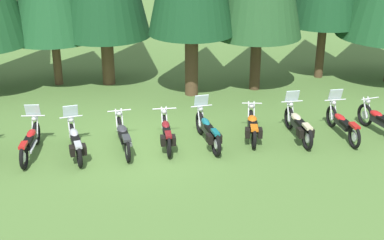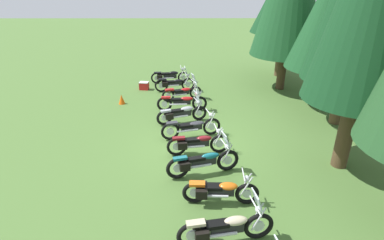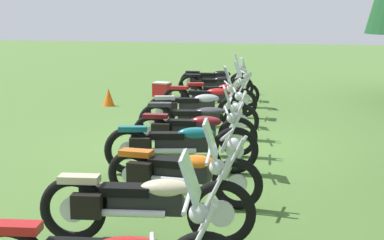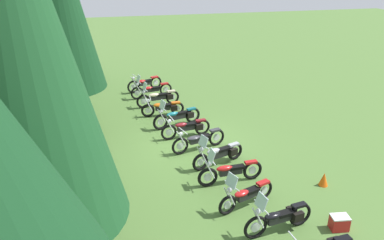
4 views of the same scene
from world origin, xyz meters
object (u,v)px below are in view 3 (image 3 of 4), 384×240
(motorcycle_3, at_px, (210,98))
(traffic_cone, at_px, (109,97))
(motorcycle_2, at_px, (221,91))
(picnic_cooler, at_px, (162,89))
(motorcycle_4, at_px, (196,106))
(motorcycle_0, at_px, (214,79))
(motorcycle_6, at_px, (192,130))
(motorcycle_7, at_px, (180,144))
(motorcycle_8, at_px, (180,172))
(motorcycle_1, at_px, (215,84))
(motorcycle_9, at_px, (144,202))
(motorcycle_5, at_px, (199,117))

(motorcycle_3, bearing_deg, traffic_cone, 160.43)
(motorcycle_2, bearing_deg, picnic_cooler, 124.29)
(motorcycle_3, distance_m, motorcycle_4, 1.33)
(motorcycle_0, height_order, motorcycle_2, motorcycle_2)
(motorcycle_6, distance_m, picnic_cooler, 7.64)
(motorcycle_2, height_order, traffic_cone, motorcycle_2)
(motorcycle_7, distance_m, motorcycle_8, 1.47)
(motorcycle_1, distance_m, picnic_cooler, 1.78)
(motorcycle_8, bearing_deg, traffic_cone, 121.23)
(motorcycle_2, xyz_separation_m, motorcycle_9, (9.53, 1.21, 0.04))
(motorcycle_2, bearing_deg, motorcycle_0, 88.06)
(motorcycle_7, bearing_deg, motorcycle_5, 82.19)
(traffic_cone, bearing_deg, motorcycle_4, 53.81)
(motorcycle_7, relative_size, picnic_cooler, 4.27)
(motorcycle_0, relative_size, motorcycle_5, 0.96)
(motorcycle_4, height_order, picnic_cooler, motorcycle_4)
(motorcycle_1, distance_m, motorcycle_6, 6.85)
(motorcycle_3, bearing_deg, motorcycle_9, -84.79)
(motorcycle_5, height_order, motorcycle_9, motorcycle_9)
(motorcycle_9, bearing_deg, picnic_cooler, 97.00)
(motorcycle_4, distance_m, picnic_cooler, 4.97)
(motorcycle_4, distance_m, motorcycle_8, 5.46)
(motorcycle_0, xyz_separation_m, motorcycle_7, (9.48, 1.65, 0.02))
(motorcycle_1, relative_size, traffic_cone, 4.61)
(traffic_cone, bearing_deg, motorcycle_2, 99.63)
(motorcycle_3, height_order, traffic_cone, motorcycle_3)
(motorcycle_8, bearing_deg, picnic_cooler, 111.25)
(motorcycle_2, height_order, motorcycle_4, motorcycle_4)
(motorcycle_3, xyz_separation_m, motorcycle_9, (8.10, 1.18, 0.02))
(motorcycle_1, distance_m, motorcycle_5, 5.54)
(motorcycle_2, height_order, motorcycle_9, motorcycle_9)
(motorcycle_8, height_order, picnic_cooler, motorcycle_8)
(motorcycle_8, bearing_deg, motorcycle_5, 102.63)
(motorcycle_2, distance_m, motorcycle_5, 4.14)
(motorcycle_3, bearing_deg, motorcycle_1, 97.81)
(motorcycle_7, height_order, picnic_cooler, motorcycle_7)
(motorcycle_6, distance_m, motorcycle_7, 1.27)
(motorcycle_0, distance_m, motorcycle_4, 5.63)
(motorcycle_3, distance_m, motorcycle_7, 5.30)
(motorcycle_4, bearing_deg, motorcycle_3, 70.42)
(motorcycle_1, xyz_separation_m, motorcycle_6, (6.75, 1.13, -0.02))
(motorcycle_9, xyz_separation_m, traffic_cone, (-9.01, -4.27, -0.24))
(motorcycle_9, bearing_deg, motorcycle_8, 80.62)
(motorcycle_6, xyz_separation_m, picnic_cooler, (-7.08, -2.86, -0.23))
(motorcycle_7, xyz_separation_m, motorcycle_9, (2.85, 0.43, 0.01))
(traffic_cone, bearing_deg, motorcycle_9, 25.36)
(motorcycle_3, relative_size, traffic_cone, 4.97)
(motorcycle_5, xyz_separation_m, motorcycle_7, (2.56, 0.34, 0.03))
(motorcycle_3, height_order, motorcycle_7, motorcycle_7)
(motorcycle_3, height_order, motorcycle_5, motorcycle_3)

